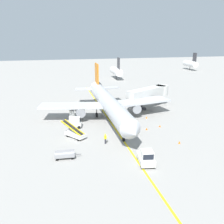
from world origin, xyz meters
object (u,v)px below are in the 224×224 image
pushback_tug (146,157)px  safety_cone_wingtip_right (160,126)px  safety_cone_nose_right (121,110)px  safety_cone_wingtip_left (147,129)px  baggage_cart_loaded (65,155)px  baggage_tug_near_wing (72,116)px  ground_crew_marshaller (105,139)px  belt_loader_forward_hold (75,133)px  safety_cone_tail_area (146,117)px  airliner (108,103)px  safety_cone_nose_left (179,142)px  baggage_tug_by_cargo_door (76,123)px  jet_bridge (151,93)px

pushback_tug → safety_cone_wingtip_right: bearing=59.0°
pushback_tug → safety_cone_nose_right: bearing=82.5°
safety_cone_nose_right → safety_cone_wingtip_left: bearing=-83.4°
baggage_cart_loaded → baggage_tug_near_wing: bearing=81.8°
ground_crew_marshaller → belt_loader_forward_hold: bearing=140.7°
belt_loader_forward_hold → safety_cone_tail_area: (15.64, 6.83, -0.56)m
airliner → belt_loader_forward_hold: 11.87m
safety_cone_wingtip_left → pushback_tug: bearing=-111.4°
baggage_tug_near_wing → safety_cone_nose_right: bearing=19.2°
safety_cone_wingtip_right → airliner: bearing=139.6°
safety_cone_nose_left → safety_cone_wingtip_right: (0.01, 7.74, 0.00)m
baggage_tug_by_cargo_door → safety_cone_nose_left: (15.67, -11.09, -0.71)m
safety_cone_nose_right → safety_cone_tail_area: bearing=-58.1°
jet_bridge → safety_cone_nose_left: 21.76m
safety_cone_wingtip_left → airliner: bearing=124.4°
airliner → ground_crew_marshaller: 12.99m
pushback_tug → ground_crew_marshaller: bearing=117.5°
baggage_tug_near_wing → ground_crew_marshaller: size_ratio=1.46×
ground_crew_marshaller → pushback_tug: bearing=-62.5°
airliner → belt_loader_forward_hold: size_ratio=7.45×
jet_bridge → airliner: bearing=-152.5°
airliner → safety_cone_nose_right: (4.09, 4.38, -3.20)m
pushback_tug → safety_cone_wingtip_right: pushback_tug is taller
safety_cone_nose_left → safety_cone_wingtip_right: same height
baggage_tug_by_cargo_door → ground_crew_marshaller: (3.98, -8.42, -0.02)m
airliner → safety_cone_wingtip_left: 10.32m
jet_bridge → safety_cone_nose_right: jet_bridge is taller
safety_cone_wingtip_right → baggage_cart_loaded: bearing=-155.0°
pushback_tug → baggage_cart_loaded: 11.49m
baggage_tug_near_wing → safety_cone_tail_area: 15.57m
safety_cone_nose_right → safety_cone_wingtip_right: 12.48m
baggage_tug_near_wing → safety_cone_nose_left: baggage_tug_near_wing is taller
baggage_cart_loaded → pushback_tug: bearing=-21.7°
jet_bridge → baggage_cart_loaded: 31.12m
jet_bridge → safety_cone_wingtip_left: jet_bridge is taller
belt_loader_forward_hold → ground_crew_marshaller: size_ratio=2.78×
safety_cone_nose_left → safety_cone_tail_area: size_ratio=1.00×
pushback_tug → baggage_cart_loaded: (-10.66, 4.24, -0.53)m
airliner → ground_crew_marshaller: bearing=-104.4°
airliner → safety_cone_tail_area: size_ratio=80.01×
airliner → jet_bridge: airliner is taller
ground_crew_marshaller → airliner: bearing=75.6°
safety_cone_wingtip_left → baggage_tug_near_wing: bearing=147.0°
jet_bridge → belt_loader_forward_hold: size_ratio=2.63×
belt_loader_forward_hold → baggage_cart_loaded: size_ratio=1.25×
belt_loader_forward_hold → airliner: bearing=48.1°
jet_bridge → safety_cone_nose_left: (-3.40, -21.24, -3.32)m
belt_loader_forward_hold → safety_cone_wingtip_left: belt_loader_forward_hold is taller
jet_bridge → safety_cone_wingtip_right: (-3.38, -13.50, -3.32)m
jet_bridge → baggage_cart_loaded: size_ratio=3.27×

